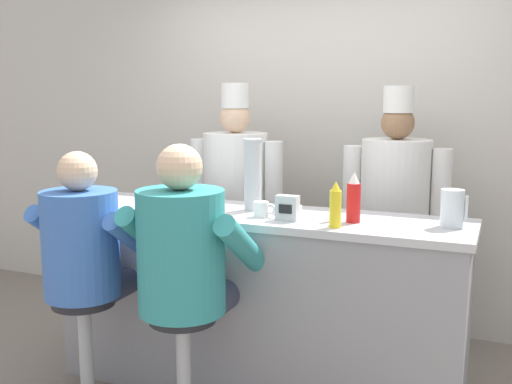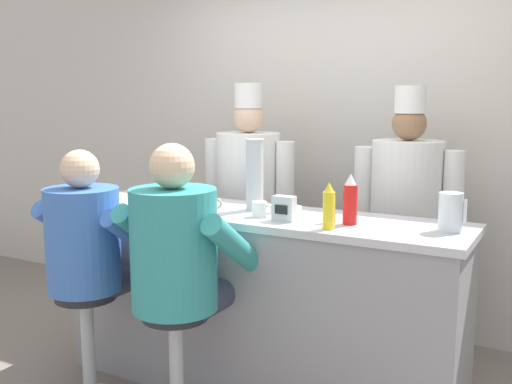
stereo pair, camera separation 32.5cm
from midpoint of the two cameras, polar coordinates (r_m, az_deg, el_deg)
name	(u,v)px [view 2 (the right image)]	position (r m, az deg, el deg)	size (l,w,h in m)	color
wall_back	(340,141)	(4.43, 10.08, 4.83)	(10.00, 0.06, 2.70)	beige
diner_counter	(257,302)	(3.44, 2.82, -10.45)	(2.32, 0.60, 1.04)	gray
ketchup_bottle_red	(350,201)	(3.05, 12.00, -0.85)	(0.07, 0.07, 0.26)	red
mustard_bottle_yellow	(329,207)	(2.92, 10.14, -1.47)	(0.06, 0.06, 0.23)	yellow
hot_sauce_bottle_orange	(332,209)	(3.08, 10.27, -1.61)	(0.04, 0.04, 0.15)	orange
water_pitcher_clear	(451,212)	(3.03, 21.01, -1.83)	(0.13, 0.11, 0.19)	silver
breakfast_plate	(174,203)	(3.53, -5.20, -1.07)	(0.23, 0.23, 0.05)	white
cereal_bowl	(289,210)	(3.26, 6.04, -1.79)	(0.14, 0.14, 0.05)	white
coffee_mug_white	(260,209)	(3.18, 3.34, -1.68)	(0.12, 0.08, 0.08)	white
coffee_mug_tan	(210,203)	(3.34, -1.61, -1.12)	(0.12, 0.08, 0.09)	beige
cup_stack_steel	(255,175)	(3.35, 2.67, 1.65)	(0.10, 0.10, 0.40)	#B7BABF
napkin_dispenser_chrome	(284,209)	(3.08, 5.71, -1.60)	(0.12, 0.07, 0.13)	silver
diner_seated_blue	(88,246)	(3.33, -13.04, -5.11)	(0.60, 0.59, 1.40)	#B2B5BA
diner_seated_teal	(178,256)	(2.97, -4.29, -6.13)	(0.64, 0.64, 1.45)	#B2B5BA
cook_in_whites_near	(249,199)	(4.15, 1.52, -0.65)	(0.69, 0.44, 1.76)	#232328
cook_in_whites_far	(406,213)	(3.87, 16.43, -1.96)	(0.68, 0.43, 1.73)	#232328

